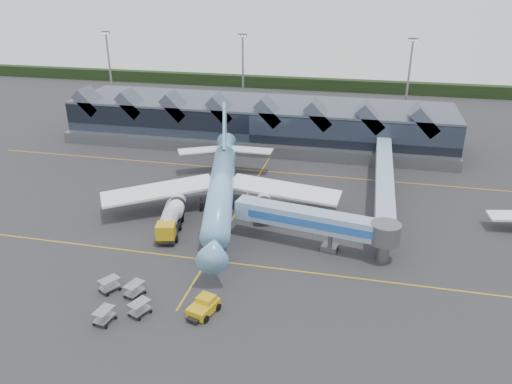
% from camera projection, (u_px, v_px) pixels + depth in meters
% --- Properties ---
extents(ground, '(260.00, 260.00, 0.00)m').
position_uv_depth(ground, '(223.00, 234.00, 77.76)').
color(ground, '#28282A').
rests_on(ground, ground).
extents(taxi_stripes, '(120.00, 60.00, 0.01)m').
position_uv_depth(taxi_stripes, '(239.00, 207.00, 86.70)').
color(taxi_stripes, '#C09216').
rests_on(taxi_stripes, ground).
extents(tree_line_far, '(260.00, 4.00, 4.00)m').
position_uv_depth(tree_line_far, '(311.00, 84.00, 175.29)').
color(tree_line_far, black).
rests_on(tree_line_far, ground).
extents(terminal, '(90.00, 22.25, 12.52)m').
position_uv_depth(terminal, '(258.00, 122.00, 119.17)').
color(terminal, black).
rests_on(terminal, ground).
extents(light_masts, '(132.40, 42.56, 22.45)m').
position_uv_depth(light_masts, '(373.00, 82.00, 124.62)').
color(light_masts, gray).
rests_on(light_masts, ground).
extents(main_airliner, '(39.90, 46.70, 15.17)m').
position_uv_depth(main_airliner, '(221.00, 186.00, 84.03)').
color(main_airliner, '#68A0D3').
rests_on(main_airliner, ground).
extents(jet_bridge, '(24.22, 7.49, 5.94)m').
position_uv_depth(jet_bridge, '(324.00, 223.00, 71.83)').
color(jet_bridge, '#7FABD5').
rests_on(jet_bridge, ground).
extents(fuel_truck, '(5.05, 11.13, 3.71)m').
position_uv_depth(fuel_truck, '(170.00, 219.00, 77.96)').
color(fuel_truck, black).
rests_on(fuel_truck, ground).
extents(pushback_tug, '(3.70, 4.85, 1.97)m').
position_uv_depth(pushback_tug, '(204.00, 307.00, 59.25)').
color(pushback_tug, gold).
rests_on(pushback_tug, ground).
extents(baggage_carts, '(8.40, 8.69, 1.74)m').
position_uv_depth(baggage_carts, '(122.00, 299.00, 60.56)').
color(baggage_carts, '#919399').
rests_on(baggage_carts, ground).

